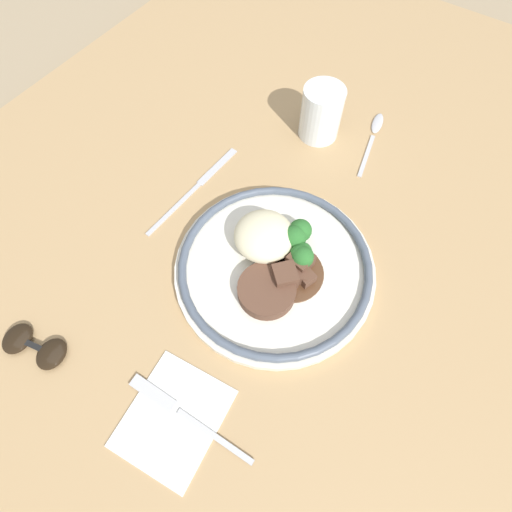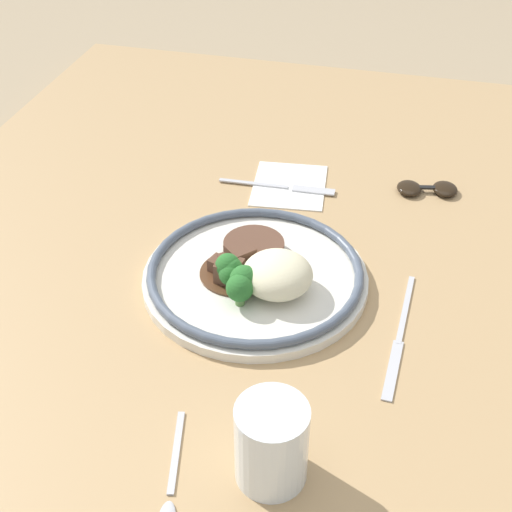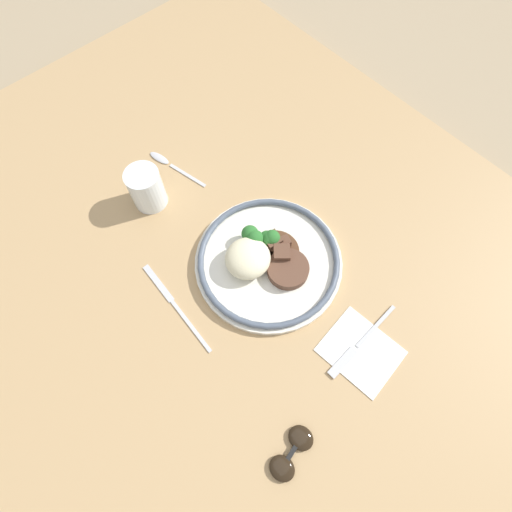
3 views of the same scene
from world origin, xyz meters
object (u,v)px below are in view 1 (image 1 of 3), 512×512
at_px(knife, 197,187).
at_px(sunglasses, 34,346).
at_px(fork, 180,412).
at_px(plate, 275,263).
at_px(spoon, 375,131).
at_px(juice_glass, 321,114).

bearing_deg(knife, sunglasses, -179.24).
bearing_deg(fork, plate, -89.78).
bearing_deg(plate, sunglasses, 144.16).
relative_size(fork, spoon, 1.13).
height_order(fork, knife, fork).
relative_size(plate, knife, 1.33).
distance_m(plate, juice_glass, 0.28).
bearing_deg(juice_glass, fork, -169.51).
distance_m(plate, knife, 0.19).
bearing_deg(juice_glass, spoon, -54.26).
bearing_deg(fork, spoon, -91.29).
xyz_separation_m(juice_glass, knife, (-0.21, 0.10, -0.04)).
relative_size(juice_glass, fork, 0.51).
height_order(plate, fork, plate).
xyz_separation_m(plate, knife, (0.05, 0.19, -0.02)).
bearing_deg(plate, spoon, -0.05).
height_order(knife, sunglasses, sunglasses).
bearing_deg(juice_glass, plate, -162.99).
bearing_deg(juice_glass, knife, 154.28).
xyz_separation_m(knife, spoon, (0.27, -0.19, 0.00)).
xyz_separation_m(juice_glass, fork, (-0.50, -0.09, -0.04)).
xyz_separation_m(fork, knife, (0.28, 0.20, -0.00)).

